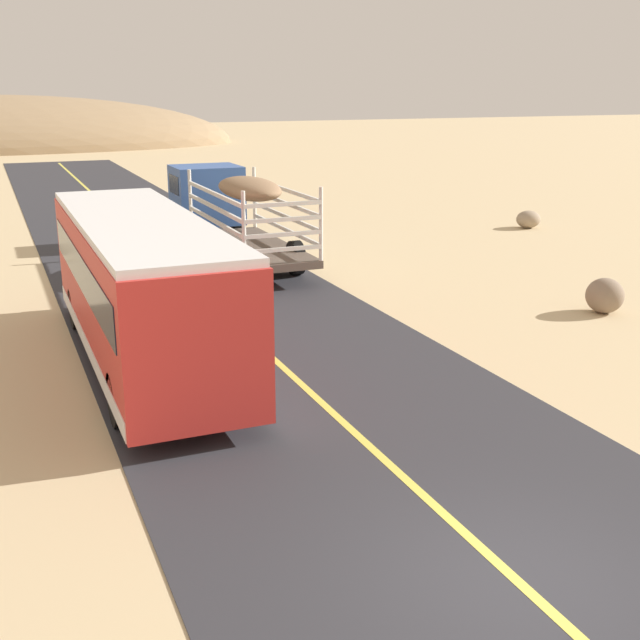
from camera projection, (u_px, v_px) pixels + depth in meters
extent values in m
plane|color=#CCB284|center=(514.00, 580.00, 9.95)|extent=(240.00, 240.00, 0.00)
cube|color=#2D2D33|center=(514.00, 579.00, 9.95)|extent=(8.00, 120.00, 0.02)
cube|color=#D8CC4C|center=(514.00, 578.00, 9.95)|extent=(0.16, 117.60, 0.00)
cube|color=#3359A5|center=(207.00, 195.00, 30.77)|extent=(2.50, 2.20, 2.20)
cube|color=#192333|center=(206.00, 183.00, 30.64)|extent=(2.53, 1.54, 0.70)
cube|color=brown|center=(251.00, 248.00, 26.31)|extent=(2.50, 6.40, 0.24)
cylinder|color=silver|center=(190.00, 201.00, 28.30)|extent=(0.12, 0.12, 2.20)
cylinder|color=silver|center=(254.00, 197.00, 29.18)|extent=(0.12, 0.12, 2.20)
cylinder|color=silver|center=(244.00, 230.00, 22.74)|extent=(0.12, 0.12, 2.20)
cylinder|color=silver|center=(321.00, 224.00, 23.63)|extent=(0.12, 0.12, 2.20)
cube|color=silver|center=(214.00, 234.00, 25.70)|extent=(0.08, 6.30, 0.12)
cube|color=silver|center=(285.00, 229.00, 26.60)|extent=(0.08, 6.30, 0.12)
cube|color=silver|center=(284.00, 249.00, 23.36)|extent=(2.40, 0.08, 0.12)
cube|color=silver|center=(214.00, 221.00, 25.58)|extent=(0.08, 6.30, 0.12)
cube|color=silver|center=(285.00, 216.00, 26.47)|extent=(0.08, 6.30, 0.12)
cube|color=silver|center=(283.00, 234.00, 23.23)|extent=(2.40, 0.08, 0.12)
cube|color=silver|center=(213.00, 207.00, 25.45)|extent=(0.08, 6.30, 0.12)
cube|color=silver|center=(285.00, 203.00, 26.35)|extent=(0.08, 6.30, 0.12)
cube|color=silver|center=(283.00, 219.00, 23.11)|extent=(2.40, 0.08, 0.12)
cube|color=silver|center=(213.00, 193.00, 25.33)|extent=(0.08, 6.30, 0.12)
cube|color=silver|center=(284.00, 189.00, 26.22)|extent=(0.08, 6.30, 0.12)
cube|color=silver|center=(283.00, 204.00, 22.98)|extent=(2.40, 0.08, 0.12)
ellipsoid|color=#8C6B4C|center=(249.00, 188.00, 25.75)|extent=(1.75, 3.84, 0.70)
cylinder|color=black|center=(180.00, 229.00, 30.72)|extent=(0.32, 1.10, 1.10)
cylinder|color=black|center=(235.00, 225.00, 31.53)|extent=(0.32, 1.10, 1.10)
cylinder|color=black|center=(230.00, 263.00, 24.82)|extent=(0.32, 1.10, 1.10)
cylinder|color=black|center=(296.00, 258.00, 25.62)|extent=(0.32, 1.10, 1.10)
cube|color=red|center=(142.00, 287.00, 17.21)|extent=(2.50, 10.00, 2.70)
cube|color=white|center=(138.00, 221.00, 16.80)|extent=(2.45, 9.80, 0.16)
cube|color=#192333|center=(141.00, 266.00, 17.07)|extent=(2.54, 9.20, 0.80)
cube|color=silver|center=(145.00, 338.00, 17.54)|extent=(2.53, 9.80, 0.36)
cylinder|color=black|center=(77.00, 309.00, 20.02)|extent=(0.30, 1.00, 1.00)
cylinder|color=black|center=(164.00, 300.00, 20.83)|extent=(0.30, 1.00, 1.00)
cylinder|color=black|center=(119.00, 399.00, 14.27)|extent=(0.30, 1.00, 1.00)
cylinder|color=black|center=(237.00, 382.00, 15.08)|extent=(0.30, 1.00, 1.00)
ellipsoid|color=gray|center=(528.00, 219.00, 34.10)|extent=(1.05, 0.97, 0.74)
ellipsoid|color=#84705B|center=(605.00, 296.00, 21.42)|extent=(1.01, 1.01, 0.95)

